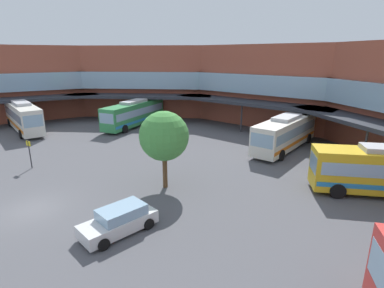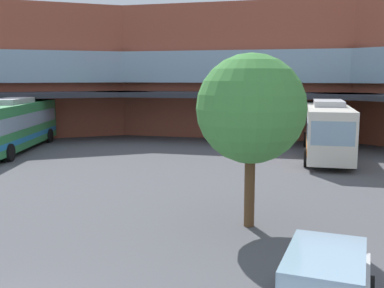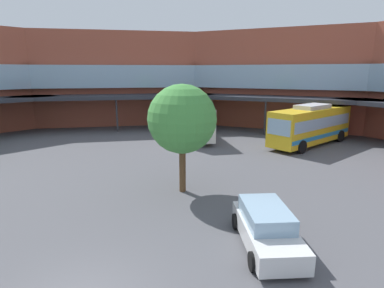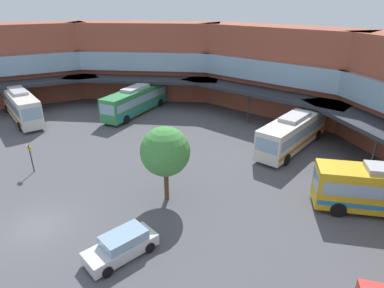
% 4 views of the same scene
% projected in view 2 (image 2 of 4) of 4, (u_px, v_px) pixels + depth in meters
% --- Properties ---
extents(station_building, '(74.75, 47.74, 11.22)m').
position_uv_depth(station_building, '(293.00, 67.00, 23.92)').
color(station_building, '#9E4C38').
rests_on(station_building, ground).
extents(bus_1, '(5.96, 11.70, 3.67)m').
position_uv_depth(bus_1, '(327.00, 128.00, 29.75)').
color(bus_1, silver).
rests_on(bus_1, ground).
extents(bus_2, '(8.49, 11.56, 3.68)m').
position_uv_depth(bus_2, '(13.00, 124.00, 32.03)').
color(bus_2, '#338C4C').
rests_on(bus_2, ground).
extents(plaza_tree, '(3.72, 3.72, 5.96)m').
position_uv_depth(plaza_tree, '(251.00, 109.00, 15.47)').
color(plaza_tree, brown).
rests_on(plaza_tree, ground).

